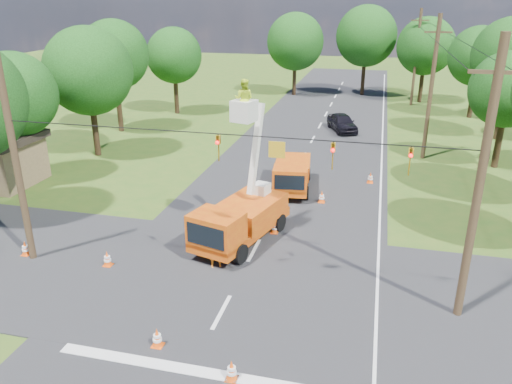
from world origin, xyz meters
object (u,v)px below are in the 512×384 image
(tree_right_c, at_px, (508,90))
(pole_right_far, at_px, (416,57))
(traffic_cone_5, at_px, (25,248))
(traffic_cone_6, at_px, (370,178))
(second_truck, at_px, (292,174))
(tree_right_e, at_px, (479,56))
(pole_left, at_px, (16,163))
(tree_left_e, at_px, (114,55))
(traffic_cone_2, at_px, (275,227))
(ground_worker, at_px, (216,248))
(bucket_truck, at_px, (240,211))
(tree_left_f, at_px, (174,56))
(traffic_cone_4, at_px, (107,259))
(pole_right_mid, at_px, (431,88))
(distant_car, at_px, (342,122))
(traffic_cone_0, at_px, (157,338))
(pole_right_near, at_px, (479,185))
(tree_far_c, at_px, (426,46))
(tree_left_d, at_px, (88,71))
(tree_far_b, at_px, (366,36))
(tree_far_a, at_px, (295,42))
(tree_right_d, at_px, (511,56))
(traffic_cone_1, at_px, (232,370))
(traffic_cone_3, at_px, (322,197))

(tree_right_c, bearing_deg, pole_right_far, 102.62)
(traffic_cone_5, distance_m, traffic_cone_6, 20.06)
(second_truck, bearing_deg, tree_right_e, 53.85)
(pole_left, distance_m, tree_left_e, 23.26)
(traffic_cone_2, bearing_deg, pole_right_far, 77.16)
(traffic_cone_5, bearing_deg, second_truck, 47.16)
(ground_worker, distance_m, traffic_cone_2, 4.28)
(bucket_truck, xyz_separation_m, tree_left_f, (-13.94, 26.28, 4.05))
(traffic_cone_4, xyz_separation_m, pole_right_mid, (14.36, 19.85, 4.75))
(distant_car, bearing_deg, traffic_cone_0, -118.96)
(distant_car, height_order, traffic_cone_5, distant_car)
(traffic_cone_4, height_order, pole_right_near, pole_right_near)
(tree_far_c, bearing_deg, traffic_cone_6, -99.15)
(bucket_truck, bearing_deg, tree_left_d, 157.30)
(traffic_cone_5, bearing_deg, traffic_cone_0, -27.91)
(pole_right_far, bearing_deg, distant_car, -115.58)
(traffic_cone_0, relative_size, tree_far_b, 0.07)
(pole_right_far, bearing_deg, tree_left_d, -133.23)
(tree_left_e, relative_size, tree_far_a, 0.99)
(second_truck, distance_m, tree_far_c, 32.52)
(traffic_cone_5, xyz_separation_m, tree_far_b, (12.96, 44.86, 6.45))
(traffic_cone_2, height_order, tree_right_d, tree_right_d)
(distant_car, relative_size, traffic_cone_6, 6.31)
(pole_left, distance_m, tree_far_a, 43.27)
(traffic_cone_6, xyz_separation_m, pole_right_far, (3.58, 26.41, 4.75))
(pole_right_mid, distance_m, tree_far_b, 25.65)
(distant_car, height_order, traffic_cone_1, distant_car)
(traffic_cone_1, bearing_deg, traffic_cone_3, 86.25)
(traffic_cone_2, bearing_deg, pole_right_near, -32.41)
(pole_right_mid, bearing_deg, tree_far_a, 120.41)
(pole_right_mid, distance_m, tree_left_f, 25.36)
(traffic_cone_0, height_order, tree_right_d, tree_right_d)
(traffic_cone_6, height_order, tree_left_f, tree_left_f)
(second_truck, xyz_separation_m, traffic_cone_1, (1.05, -16.47, -0.68))
(traffic_cone_1, xyz_separation_m, traffic_cone_6, (3.57, 18.84, 0.00))
(traffic_cone_5, distance_m, tree_right_d, 37.08)
(tree_far_a, bearing_deg, traffic_cone_1, -82.50)
(ground_worker, height_order, tree_far_c, tree_far_c)
(tree_far_c, bearing_deg, second_truck, -106.63)
(tree_far_c, bearing_deg, traffic_cone_2, -103.64)
(tree_right_d, relative_size, tree_far_c, 1.06)
(traffic_cone_2, xyz_separation_m, tree_left_d, (-15.53, 9.94, 5.77))
(distant_car, height_order, tree_right_d, tree_right_d)
(traffic_cone_3, height_order, pole_left, pole_left)
(pole_right_far, height_order, tree_right_c, pole_right_far)
(tree_left_e, xyz_separation_m, tree_left_f, (2.00, 8.00, -0.81))
(pole_right_mid, bearing_deg, traffic_cone_3, -120.70)
(tree_far_c, bearing_deg, pole_left, -114.34)
(second_truck, relative_size, pole_right_mid, 0.55)
(traffic_cone_4, height_order, pole_right_far, pole_right_far)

